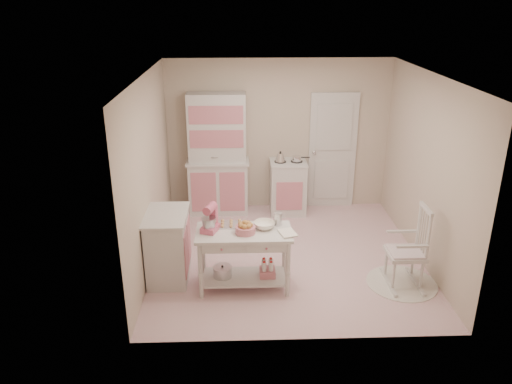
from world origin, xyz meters
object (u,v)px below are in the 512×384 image
at_px(work_table, 244,259).
at_px(bread_basket, 245,230).
at_px(hutch, 218,155).
at_px(rocking_chair, 406,246).
at_px(stand_mixer, 210,219).
at_px(base_cabinet, 168,246).
at_px(stove, 288,187).

bearing_deg(work_table, bread_basket, -68.20).
bearing_deg(work_table, hutch, 99.47).
bearing_deg(hutch, bread_basket, -80.27).
bearing_deg(work_table, rocking_chair, -0.10).
distance_m(rocking_chair, work_table, 2.08).
height_order(work_table, bread_basket, bread_basket).
xyz_separation_m(stand_mixer, bread_basket, (0.44, -0.07, -0.12)).
height_order(base_cabinet, work_table, base_cabinet).
distance_m(stove, base_cabinet, 2.78).
distance_m(base_cabinet, rocking_chair, 3.09).
height_order(stove, bread_basket, stove).
relative_size(stove, stand_mixer, 2.71).
height_order(hutch, rocking_chair, hutch).
relative_size(hutch, bread_basket, 8.32).
bearing_deg(rocking_chair, base_cabinet, 174.47).
xyz_separation_m(base_cabinet, stand_mixer, (0.58, -0.27, 0.51)).
distance_m(stand_mixer, bread_basket, 0.46).
bearing_deg(rocking_chair, stove, 117.95).
bearing_deg(base_cabinet, rocking_chair, -5.39).
bearing_deg(hutch, stove, -2.39).
bearing_deg(stove, stand_mixer, -116.83).
relative_size(rocking_chair, stand_mixer, 3.24).
relative_size(rocking_chair, work_table, 0.92).
bearing_deg(stove, hutch, 177.61).
xyz_separation_m(stove, base_cabinet, (-1.79, -2.12, 0.00)).
xyz_separation_m(hutch, base_cabinet, (-0.59, -2.17, -0.58)).
bearing_deg(rocking_chair, work_table, 179.76).
relative_size(hutch, base_cabinet, 2.26).
bearing_deg(stove, base_cabinet, -130.11).
distance_m(rocking_chair, stand_mixer, 2.53).
bearing_deg(stove, work_table, -108.13).
height_order(hutch, bread_basket, hutch).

